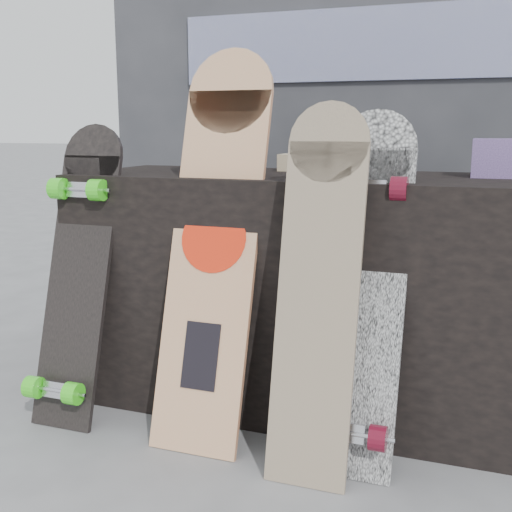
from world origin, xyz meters
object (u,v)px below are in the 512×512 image
at_px(vendor_table, 311,291).
at_px(longboard_cascadia, 364,283).
at_px(longboard_celtic, 319,280).
at_px(longboard_geisha, 215,233).
at_px(skateboard_dark, 77,269).

bearing_deg(vendor_table, longboard_cascadia, -52.93).
relative_size(vendor_table, longboard_celtic, 1.55).
distance_m(longboard_geisha, longboard_celtic, 0.40).
distance_m(vendor_table, skateboard_dark, 0.79).
distance_m(longboard_geisha, skateboard_dark, 0.49).
bearing_deg(longboard_geisha, longboard_cascadia, -2.72).
bearing_deg(longboard_celtic, longboard_cascadia, 47.20).
bearing_deg(skateboard_dark, longboard_cascadia, 1.91).
xyz_separation_m(vendor_table, longboard_geisha, (-0.23, -0.29, 0.24)).
distance_m(longboard_celtic, skateboard_dark, 0.84).
bearing_deg(longboard_cascadia, skateboard_dark, -178.09).
bearing_deg(skateboard_dark, longboard_celtic, -5.45).
xyz_separation_m(vendor_table, longboard_celtic, (0.14, -0.43, 0.15)).
bearing_deg(longboard_celtic, vendor_table, 107.63).
relative_size(longboard_cascadia, skateboard_dark, 1.04).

